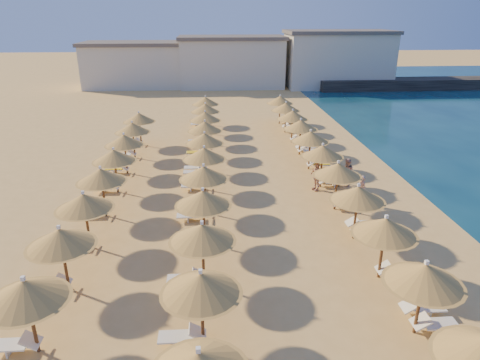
{
  "coord_description": "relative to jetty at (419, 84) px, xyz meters",
  "views": [
    {
      "loc": [
        -2.92,
        -19.32,
        10.47
      ],
      "look_at": [
        -1.28,
        4.0,
        1.3
      ],
      "focal_mm": 32.0,
      "sensor_mm": 36.0,
      "label": 1
    }
  ],
  "objects": [
    {
      "name": "parasol_row_inland",
      "position": [
        -36.62,
        -38.13,
        1.6
      ],
      "size": [
        2.72,
        26.39,
        2.92
      ],
      "color": "brown",
      "rests_on": "ground"
    },
    {
      "name": "beachgoer_b",
      "position": [
        -22.07,
        -36.43,
        0.16
      ],
      "size": [
        0.83,
        0.99,
        1.82
      ],
      "primitive_type": "imported",
      "rotation": [
        0.0,
        0.0,
        -1.4
      ],
      "color": "tan",
      "rests_on": "ground"
    },
    {
      "name": "hotel_blocks",
      "position": [
        -25.72,
        4.13,
        2.95
      ],
      "size": [
        45.46,
        10.58,
        8.1
      ],
      "color": "beige",
      "rests_on": "ground"
    },
    {
      "name": "parasol_row_west",
      "position": [
        -31.17,
        -38.13,
        1.6
      ],
      "size": [
        2.72,
        39.92,
        2.92
      ],
      "color": "brown",
      "rests_on": "ground"
    },
    {
      "name": "ground",
      "position": [
        -27.81,
        -42.22,
        -0.75
      ],
      "size": [
        220.0,
        220.0,
        0.0
      ],
      "primitive_type": "plane",
      "color": "#DCAB61",
      "rests_on": "ground"
    },
    {
      "name": "loungers",
      "position": [
        -29.29,
        -38.35,
        -0.41
      ],
      "size": [
        15.84,
        37.82,
        0.66
      ],
      "color": "white",
      "rests_on": "ground"
    },
    {
      "name": "beachgoer_c",
      "position": [
        -24.2,
        -36.96,
        0.17
      ],
      "size": [
        0.88,
        1.16,
        1.83
      ],
      "primitive_type": "imported",
      "rotation": [
        0.0,
        0.0,
        -1.11
      ],
      "color": "tan",
      "rests_on": "ground"
    },
    {
      "name": "jetty",
      "position": [
        0.0,
        0.0,
        0.0
      ],
      "size": [
        30.07,
        4.55,
        1.5
      ],
      "primitive_type": "cube",
      "rotation": [
        0.0,
        0.0,
        0.02
      ],
      "color": "black",
      "rests_on": "ground"
    },
    {
      "name": "parasol_row_east",
      "position": [
        -23.79,
        -38.13,
        1.6
      ],
      "size": [
        2.72,
        39.92,
        2.92
      ],
      "color": "brown",
      "rests_on": "ground"
    },
    {
      "name": "beachgoer_a",
      "position": [
        -22.13,
        -39.24,
        0.13
      ],
      "size": [
        0.64,
        0.75,
        1.75
      ],
      "primitive_type": "imported",
      "rotation": [
        0.0,
        0.0,
        -1.16
      ],
      "color": "tan",
      "rests_on": "ground"
    }
  ]
}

